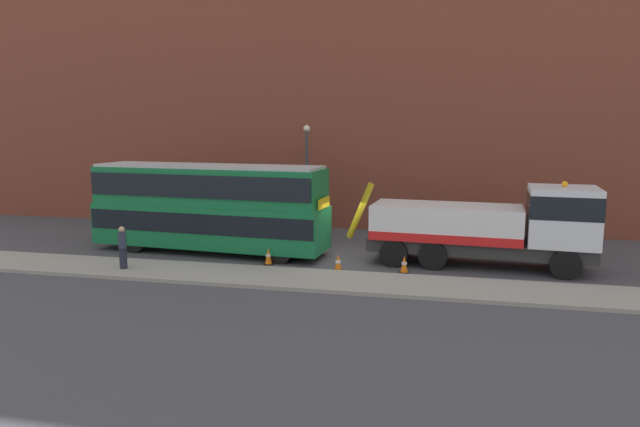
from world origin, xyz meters
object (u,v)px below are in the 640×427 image
at_px(double_decker_bus, 209,205).
at_px(recovery_tow_truck, 490,225).
at_px(pedestrian_onlooker, 123,248).
at_px(traffic_cone_near_bus, 268,257).
at_px(street_lamp, 307,169).
at_px(traffic_cone_near_truck, 404,265).
at_px(traffic_cone_midway, 338,263).

bearing_deg(double_decker_bus, recovery_tow_truck, 4.29).
bearing_deg(pedestrian_onlooker, double_decker_bus, 38.76).
bearing_deg(traffic_cone_near_bus, double_decker_bus, 154.09).
distance_m(pedestrian_onlooker, traffic_cone_near_bus, 5.87).
relative_size(recovery_tow_truck, street_lamp, 1.75).
relative_size(double_decker_bus, pedestrian_onlooker, 6.53).
bearing_deg(street_lamp, traffic_cone_near_truck, -51.85).
distance_m(double_decker_bus, traffic_cone_near_bus, 4.18).
xyz_separation_m(recovery_tow_truck, traffic_cone_midway, (-5.98, -2.05, -1.42)).
distance_m(traffic_cone_near_bus, street_lamp, 7.95).
distance_m(traffic_cone_near_truck, street_lamp, 9.98).
relative_size(double_decker_bus, traffic_cone_near_bus, 15.52).
height_order(pedestrian_onlooker, traffic_cone_near_truck, pedestrian_onlooker).
height_order(traffic_cone_midway, traffic_cone_near_truck, same).
bearing_deg(traffic_cone_midway, recovery_tow_truck, 18.94).
height_order(double_decker_bus, pedestrian_onlooker, double_decker_bus).
height_order(recovery_tow_truck, traffic_cone_midway, recovery_tow_truck).
bearing_deg(street_lamp, pedestrian_onlooker, -117.74).
height_order(recovery_tow_truck, pedestrian_onlooker, recovery_tow_truck).
distance_m(double_decker_bus, street_lamp, 6.64).
height_order(recovery_tow_truck, street_lamp, street_lamp).
relative_size(double_decker_bus, street_lamp, 1.92).
xyz_separation_m(double_decker_bus, traffic_cone_midway, (6.45, -2.09, -1.89)).
xyz_separation_m(traffic_cone_near_bus, street_lamp, (-0.14, 7.31, 3.13)).
relative_size(double_decker_bus, traffic_cone_near_truck, 15.52).
bearing_deg(recovery_tow_truck, street_lamp, 152.63).
xyz_separation_m(traffic_cone_midway, traffic_cone_near_truck, (2.62, 0.31, 0.00)).
distance_m(recovery_tow_truck, traffic_cone_near_bus, 9.32).
bearing_deg(recovery_tow_truck, traffic_cone_midway, -156.59).
bearing_deg(traffic_cone_near_bus, pedestrian_onlooker, -154.87).
height_order(double_decker_bus, traffic_cone_near_truck, double_decker_bus).
xyz_separation_m(traffic_cone_midway, street_lamp, (-3.23, 7.77, 3.13)).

